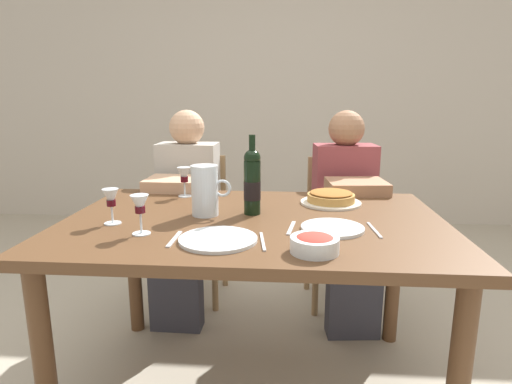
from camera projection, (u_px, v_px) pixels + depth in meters
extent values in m
cube|color=beige|center=(276.00, 79.00, 4.08)|extent=(8.00, 0.10, 2.80)
cube|color=brown|center=(254.00, 223.00, 1.69)|extent=(1.50, 1.00, 0.04)
cylinder|color=brown|center=(44.00, 364.00, 1.42)|extent=(0.07, 0.07, 0.72)
cylinder|color=brown|center=(134.00, 266.00, 2.24)|extent=(0.07, 0.07, 0.72)
cylinder|color=brown|center=(394.00, 275.00, 2.14)|extent=(0.07, 0.07, 0.72)
cylinder|color=black|center=(252.00, 188.00, 1.74)|extent=(0.07, 0.07, 0.22)
sphere|color=black|center=(252.00, 158.00, 1.71)|extent=(0.07, 0.07, 0.07)
cylinder|color=black|center=(252.00, 145.00, 1.70)|extent=(0.03, 0.03, 0.08)
cylinder|color=black|center=(252.00, 190.00, 1.74)|extent=(0.07, 0.07, 0.08)
cylinder|color=silver|center=(205.00, 190.00, 1.72)|extent=(0.11, 0.11, 0.21)
cylinder|color=silver|center=(205.00, 199.00, 1.73)|extent=(0.10, 0.10, 0.12)
torus|color=silver|center=(222.00, 188.00, 1.71)|extent=(0.07, 0.01, 0.07)
cylinder|color=silver|center=(331.00, 203.00, 1.92)|extent=(0.27, 0.27, 0.01)
cylinder|color=#C18E47|center=(331.00, 198.00, 1.92)|extent=(0.21, 0.21, 0.03)
ellipsoid|color=#9E6028|center=(331.00, 193.00, 1.91)|extent=(0.19, 0.19, 0.02)
cylinder|color=silver|center=(315.00, 245.00, 1.32)|extent=(0.15, 0.15, 0.05)
ellipsoid|color=#B2382D|center=(315.00, 239.00, 1.32)|extent=(0.13, 0.13, 0.03)
cylinder|color=silver|center=(142.00, 233.00, 1.50)|extent=(0.06, 0.06, 0.00)
cylinder|color=silver|center=(141.00, 223.00, 1.49)|extent=(0.01, 0.01, 0.07)
cone|color=silver|center=(140.00, 204.00, 1.48)|extent=(0.06, 0.06, 0.07)
cylinder|color=#470A14|center=(140.00, 210.00, 1.48)|extent=(0.04, 0.04, 0.02)
cylinder|color=silver|center=(185.00, 196.00, 2.06)|extent=(0.06, 0.06, 0.00)
cylinder|color=silver|center=(185.00, 189.00, 2.06)|extent=(0.01, 0.01, 0.06)
cone|color=silver|center=(184.00, 175.00, 2.04)|extent=(0.07, 0.07, 0.08)
cylinder|color=#470A14|center=(184.00, 179.00, 2.04)|extent=(0.04, 0.04, 0.03)
cylinder|color=silver|center=(113.00, 223.00, 1.62)|extent=(0.06, 0.06, 0.00)
cylinder|color=silver|center=(112.00, 215.00, 1.61)|extent=(0.01, 0.01, 0.06)
cone|color=silver|center=(111.00, 198.00, 1.60)|extent=(0.06, 0.06, 0.07)
cylinder|color=#470A14|center=(111.00, 203.00, 1.60)|extent=(0.03, 0.03, 0.02)
cylinder|color=silver|center=(332.00, 228.00, 1.55)|extent=(0.23, 0.23, 0.01)
cylinder|color=silver|center=(218.00, 239.00, 1.43)|extent=(0.26, 0.26, 0.01)
cube|color=silver|center=(291.00, 228.00, 1.56)|extent=(0.04, 0.16, 0.00)
cube|color=silver|center=(374.00, 230.00, 1.54)|extent=(0.02, 0.18, 0.00)
cube|color=silver|center=(263.00, 241.00, 1.42)|extent=(0.03, 0.18, 0.00)
cube|color=silver|center=(174.00, 239.00, 1.44)|extent=(0.02, 0.16, 0.00)
cube|color=#9E7A51|center=(192.00, 226.00, 2.60)|extent=(0.41, 0.41, 0.02)
cube|color=#9E7A51|center=(198.00, 186.00, 2.73)|extent=(0.36, 0.04, 0.40)
cylinder|color=#9E7A51|center=(158.00, 272.00, 2.50)|extent=(0.04, 0.04, 0.45)
cylinder|color=#9E7A51|center=(215.00, 274.00, 2.47)|extent=(0.04, 0.04, 0.45)
cylinder|color=#9E7A51|center=(174.00, 252.00, 2.83)|extent=(0.04, 0.04, 0.45)
cylinder|color=#9E7A51|center=(225.00, 253.00, 2.80)|extent=(0.04, 0.04, 0.45)
cube|color=#B7B2A8|center=(189.00, 186.00, 2.50)|extent=(0.34, 0.21, 0.50)
sphere|color=tan|center=(187.00, 128.00, 2.43)|extent=(0.20, 0.20, 0.20)
cube|color=#33333D|center=(182.00, 237.00, 2.37)|extent=(0.31, 0.39, 0.14)
cube|color=#33333D|center=(176.00, 293.00, 2.29)|extent=(0.27, 0.13, 0.40)
cube|color=tan|center=(175.00, 184.00, 2.21)|extent=(0.29, 0.25, 0.06)
cube|color=#9E7A51|center=(341.00, 230.00, 2.53)|extent=(0.44, 0.44, 0.02)
cube|color=#9E7A51|center=(336.00, 189.00, 2.66)|extent=(0.36, 0.06, 0.40)
cylinder|color=#9E7A51|center=(316.00, 279.00, 2.41)|extent=(0.04, 0.04, 0.45)
cylinder|color=#9E7A51|center=(375.00, 278.00, 2.42)|extent=(0.04, 0.04, 0.45)
cylinder|color=#9E7A51|center=(307.00, 256.00, 2.74)|extent=(0.04, 0.04, 0.45)
cylinder|color=#9E7A51|center=(360.00, 256.00, 2.75)|extent=(0.04, 0.04, 0.45)
cube|color=#8E3D42|center=(344.00, 188.00, 2.43)|extent=(0.36, 0.23, 0.50)
sphere|color=#9E7051|center=(346.00, 128.00, 2.36)|extent=(0.20, 0.20, 0.20)
cube|color=#33333D|center=(349.00, 241.00, 2.30)|extent=(0.34, 0.41, 0.14)
cube|color=#33333D|center=(353.00, 300.00, 2.22)|extent=(0.28, 0.15, 0.40)
cube|color=#9E7051|center=(356.00, 187.00, 2.14)|extent=(0.31, 0.27, 0.06)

